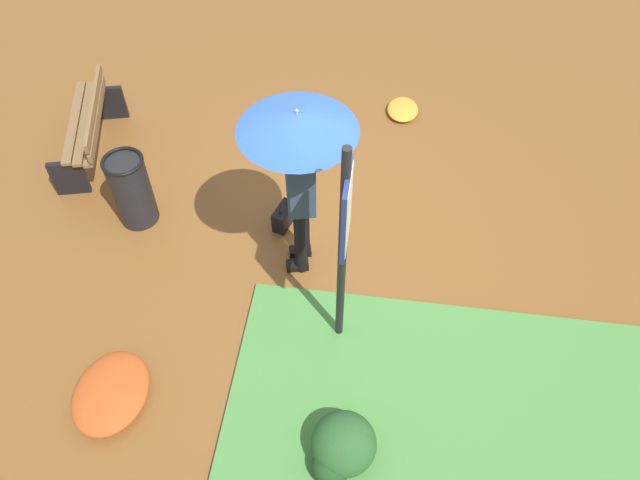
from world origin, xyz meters
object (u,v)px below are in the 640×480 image
Objects in this scene: handbag at (284,216)px; park_bench at (90,126)px; person_with_umbrella at (299,153)px; trash_bin at (132,190)px; info_sign_post at (344,233)px.

handbag is 2.47m from park_bench.
person_with_umbrella reaches higher than trash_bin.
park_bench is (-2.04, -3.06, -1.04)m from info_sign_post.
handbag is at bearing 94.09° from trash_bin.
info_sign_post is at bearing 32.66° from person_with_umbrella.
info_sign_post is 1.96m from handbag.
person_with_umbrella is 1.55m from handbag.
info_sign_post reaches higher than park_bench.
trash_bin is (0.11, -1.54, 0.29)m from handbag.
info_sign_post is (0.71, 0.45, -0.11)m from person_with_umbrella.
trash_bin is at bearing -85.91° from handbag.
person_with_umbrella reaches higher than park_bench.
trash_bin reaches higher than handbag.
person_with_umbrella is 1.43× the size of park_bench.
handbag is 0.26× the size of park_bench.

